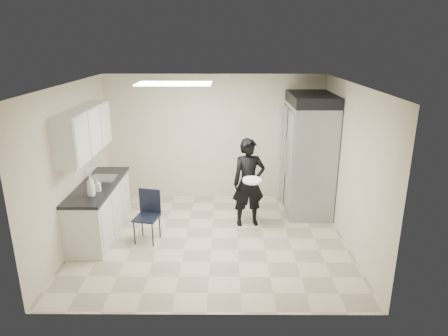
{
  "coord_description": "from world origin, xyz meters",
  "views": [
    {
      "loc": [
        0.24,
        -6.15,
        3.24
      ],
      "look_at": [
        0.21,
        0.2,
        1.2
      ],
      "focal_mm": 32.0,
      "sensor_mm": 36.0,
      "label": 1
    }
  ],
  "objects_px": {
    "lower_counter": "(100,210)",
    "folding_chair": "(147,218)",
    "man_tuxedo": "(249,183)",
    "commercial_fridge": "(308,159)"
  },
  "relations": [
    {
      "from": "commercial_fridge",
      "to": "folding_chair",
      "type": "distance_m",
      "value": 3.28
    },
    {
      "from": "lower_counter",
      "to": "folding_chair",
      "type": "height_order",
      "value": "lower_counter"
    },
    {
      "from": "lower_counter",
      "to": "commercial_fridge",
      "type": "xyz_separation_m",
      "value": [
        3.78,
        1.07,
        0.62
      ]
    },
    {
      "from": "folding_chair",
      "to": "commercial_fridge",
      "type": "bearing_deg",
      "value": 37.25
    },
    {
      "from": "folding_chair",
      "to": "man_tuxedo",
      "type": "relative_size",
      "value": 0.52
    },
    {
      "from": "commercial_fridge",
      "to": "man_tuxedo",
      "type": "distance_m",
      "value": 1.4
    },
    {
      "from": "folding_chair",
      "to": "man_tuxedo",
      "type": "height_order",
      "value": "man_tuxedo"
    },
    {
      "from": "lower_counter",
      "to": "commercial_fridge",
      "type": "height_order",
      "value": "commercial_fridge"
    },
    {
      "from": "lower_counter",
      "to": "man_tuxedo",
      "type": "xyz_separation_m",
      "value": [
        2.6,
        0.36,
        0.38
      ]
    },
    {
      "from": "lower_counter",
      "to": "commercial_fridge",
      "type": "distance_m",
      "value": 3.98
    }
  ]
}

